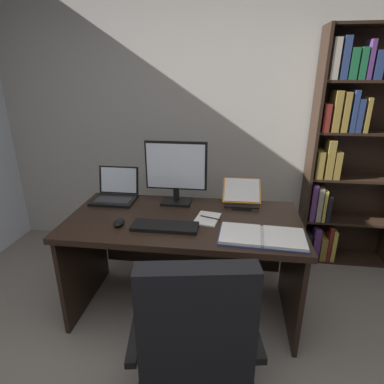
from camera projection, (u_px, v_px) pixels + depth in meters
name	position (u px, v px, depth m)	size (l,w,h in m)	color
wall_back	(221.00, 109.00, 2.92)	(4.83, 0.12, 2.72)	#B2ADA3
desk	(186.00, 239.00, 2.29)	(1.57, 0.78, 0.75)	black
bookshelf	(347.00, 154.00, 2.71)	(0.80, 0.27, 2.02)	black
office_chair	(195.00, 358.00, 1.48)	(0.67, 0.60, 1.00)	black
monitor	(176.00, 173.00, 2.32)	(0.45, 0.16, 0.47)	black
laptop	(115.00, 193.00, 2.44)	(0.32, 0.28, 0.24)	black
keyboard	(165.00, 226.00, 2.01)	(0.42, 0.15, 0.02)	black
computer_mouse	(119.00, 223.00, 2.04)	(0.06, 0.10, 0.04)	black
reading_stand_with_book	(242.00, 193.00, 2.36)	(0.28, 0.26, 0.16)	black
open_binder	(262.00, 236.00, 1.89)	(0.53, 0.30, 0.02)	navy
notepad	(207.00, 219.00, 2.13)	(0.15, 0.21, 0.01)	silver
pen	(210.00, 218.00, 2.12)	(0.01, 0.01, 0.14)	black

